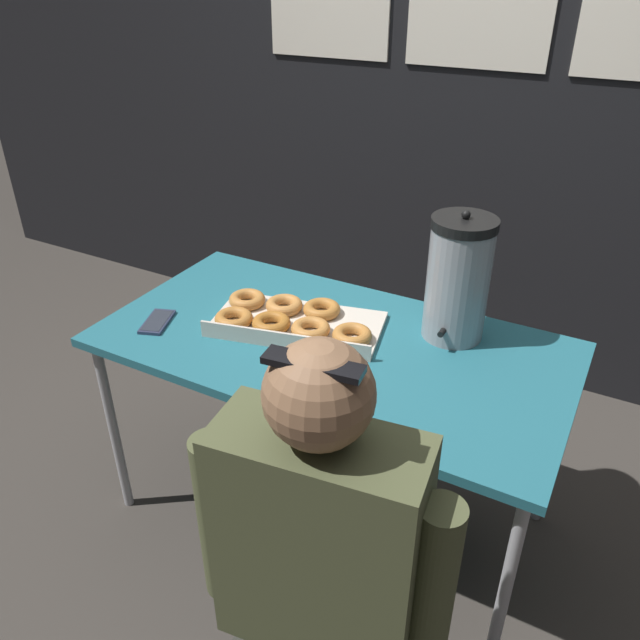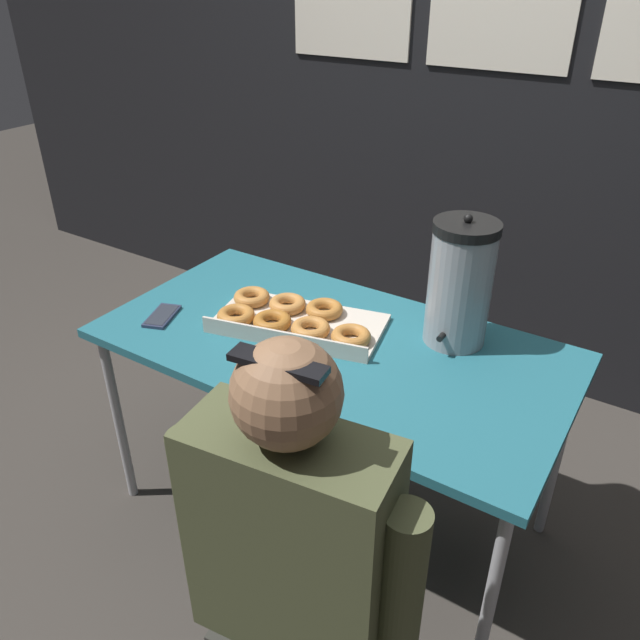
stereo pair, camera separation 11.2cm
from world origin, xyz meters
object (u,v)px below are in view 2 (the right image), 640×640
donut_box (293,319)px  coffee_urn (460,284)px  cell_phone (162,316)px  person_seated (293,592)px

donut_box → coffee_urn: size_ratio=1.43×
donut_box → coffee_urn: (0.44, 0.19, 0.16)m
cell_phone → person_seated: size_ratio=0.14×
coffee_urn → cell_phone: (-0.82, -0.37, -0.18)m
coffee_urn → person_seated: 0.93m
cell_phone → person_seated: (0.84, -0.49, -0.16)m
donut_box → cell_phone: 0.42m
donut_box → person_seated: bearing=-68.4°
donut_box → cell_phone: (-0.38, -0.18, -0.02)m
coffee_urn → person_seated: (0.02, -0.86, -0.34)m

